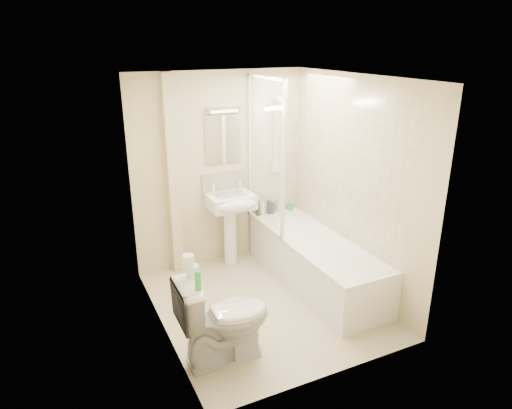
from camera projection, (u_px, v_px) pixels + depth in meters
name	position (u px, v px, depth m)	size (l,w,h in m)	color
floor	(264.00, 304.00, 4.99)	(2.50, 2.50, 0.00)	beige
wall_back	(220.00, 170.00, 5.64)	(2.20, 0.02, 2.40)	beige
wall_left	(157.00, 218.00, 4.14)	(0.02, 2.50, 2.40)	beige
wall_right	(354.00, 186.00, 5.03)	(0.02, 2.50, 2.40)	beige
ceiling	(266.00, 77.00, 4.17)	(2.20, 2.50, 0.02)	white
tile_back	(274.00, 147.00, 5.86)	(0.70, 0.01, 1.75)	beige
tile_right	(345.00, 163.00, 5.09)	(0.01, 2.10, 1.75)	beige
pipe_boxing	(172.00, 178.00, 5.34)	(0.12, 0.12, 2.40)	beige
splashback	(224.00, 183.00, 5.71)	(0.60, 0.01, 0.30)	beige
mirror	(223.00, 140.00, 5.52)	(0.46, 0.01, 0.60)	white
strip_light	(223.00, 109.00, 5.38)	(0.42, 0.07, 0.07)	silver
bathtub	(315.00, 260.00, 5.34)	(0.70, 2.10, 0.55)	white
shower_screen	(265.00, 155.00, 5.34)	(0.04, 0.92, 1.80)	white
shower_fixture	(276.00, 138.00, 5.78)	(0.10, 0.16, 0.99)	white
pedestal_sink	(232.00, 210.00, 5.62)	(0.55, 0.50, 1.07)	white
bottle_black_a	(258.00, 208.00, 5.95)	(0.05, 0.05, 0.20)	black
bottle_white_a	(262.00, 209.00, 5.98)	(0.06, 0.06, 0.17)	white
bottle_black_b	(269.00, 207.00, 6.02)	(0.06, 0.06, 0.18)	black
bottle_blue	(273.00, 208.00, 6.04)	(0.06, 0.06, 0.15)	navy
bottle_cream	(279.00, 205.00, 6.08)	(0.06, 0.06, 0.20)	beige
bottle_white_b	(283.00, 206.00, 6.10)	(0.06, 0.06, 0.16)	white
bottle_green	(290.00, 207.00, 6.16)	(0.07, 0.07, 0.08)	green
toilet	(224.00, 318.00, 4.01)	(0.82, 0.48, 0.83)	white
toilet_roll_lower	(192.00, 271.00, 3.85)	(0.11, 0.11, 0.10)	white
toilet_roll_upper	(188.00, 261.00, 3.79)	(0.10, 0.10, 0.11)	white
green_bottle	(198.00, 280.00, 3.64)	(0.05, 0.05, 0.17)	green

